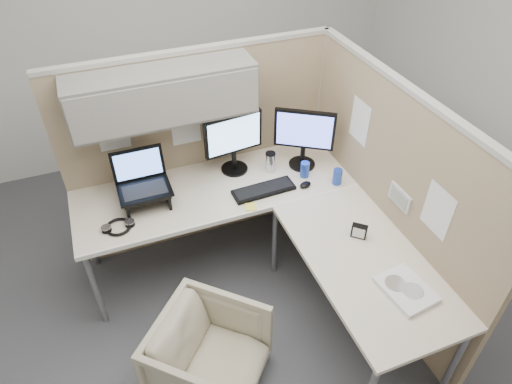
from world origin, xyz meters
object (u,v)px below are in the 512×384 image
object	(u,v)px
office_chair	(209,354)
monitor_left	(233,139)
desk	(266,221)
keyboard	(264,190)

from	to	relation	value
office_chair	monitor_left	world-z (taller)	monitor_left
desk	monitor_left	size ratio (longest dim) A/B	4.29
monitor_left	keyboard	distance (m)	0.43
office_chair	keyboard	world-z (taller)	keyboard
monitor_left	keyboard	bearing A→B (deg)	-77.69
keyboard	office_chair	bearing A→B (deg)	-131.41
keyboard	desk	bearing A→B (deg)	-110.38
office_chair	monitor_left	size ratio (longest dim) A/B	1.33
office_chair	keyboard	xyz separation A→B (m)	(0.68, 0.83, 0.43)
office_chair	desk	bearing A→B (deg)	-2.79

